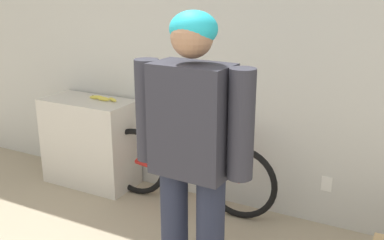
% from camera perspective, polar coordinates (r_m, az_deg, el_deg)
% --- Properties ---
extents(wall_back, '(8.00, 0.07, 2.60)m').
position_cam_1_polar(wall_back, '(3.55, 9.38, 8.02)').
color(wall_back, silver).
rests_on(wall_back, ground_plane).
extents(side_shelf, '(0.86, 0.43, 0.82)m').
position_cam_1_polar(side_shelf, '(4.33, -12.80, -2.73)').
color(side_shelf, beige).
rests_on(side_shelf, ground_plane).
extents(person, '(0.71, 0.27, 1.72)m').
position_cam_1_polar(person, '(2.47, 0.01, -2.96)').
color(person, '#23283D').
rests_on(person, ground_plane).
extents(bicycle, '(1.61, 0.46, 0.69)m').
position_cam_1_polar(bicycle, '(3.82, -0.90, -6.25)').
color(bicycle, black).
rests_on(bicycle, ground_plane).
extents(banana, '(0.32, 0.09, 0.04)m').
position_cam_1_polar(banana, '(4.15, -11.16, 2.70)').
color(banana, '#EAD64C').
rests_on(banana, side_shelf).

